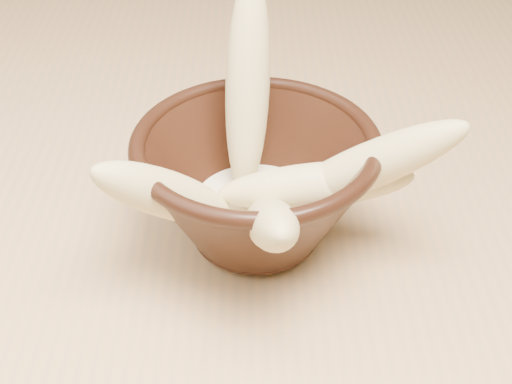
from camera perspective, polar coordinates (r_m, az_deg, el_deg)
table at (r=0.73m, az=8.58°, el=-1.78°), size 1.20×0.80×0.75m
bowl at (r=0.54m, az=-0.00°, el=0.72°), size 0.19×0.19×0.10m
milk_puddle at (r=0.56m, az=0.00°, el=-1.31°), size 0.10×0.10×0.01m
banana_upright at (r=0.55m, az=-0.68°, el=8.58°), size 0.04×0.10×0.17m
banana_left at (r=0.50m, az=-7.20°, el=-0.17°), size 0.12×0.09×0.11m
banana_right at (r=0.52m, az=8.87°, el=2.01°), size 0.15×0.07×0.12m
banana_across at (r=0.53m, az=4.82°, el=0.56°), size 0.15×0.04×0.05m
banana_front at (r=0.48m, az=1.24°, el=-2.57°), size 0.04×0.13×0.10m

